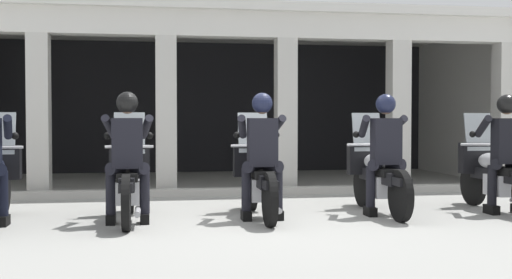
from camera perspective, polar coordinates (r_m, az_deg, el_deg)
name	(u,v)px	position (r m, az deg, el deg)	size (l,w,h in m)	color
ground_plane	(232,193)	(10.99, -2.10, -4.78)	(80.00, 80.00, 0.00)	#999993
station_building	(212,80)	(13.73, -3.88, 5.32)	(11.49, 5.13, 3.27)	black
kerb_strip	(230,192)	(10.70, -2.29, -4.63)	(10.99, 0.24, 0.12)	#B7B5AD
motorcycle_left	(129,180)	(8.17, -11.21, -3.54)	(0.62, 2.04, 1.35)	black
police_officer_left	(128,146)	(7.86, -11.30, -0.54)	(0.63, 0.61, 1.58)	black
motorcycle_center	(258,178)	(8.31, 0.21, -3.41)	(0.62, 2.04, 1.35)	black
police_officer_center	(262,145)	(8.01, 0.53, -0.47)	(0.63, 0.61, 1.58)	black
motorcycle_right	(377,175)	(8.82, 10.70, -3.14)	(0.62, 2.04, 1.35)	black
police_officer_right	(385,144)	(8.53, 11.36, -0.37)	(0.63, 0.61, 1.58)	black
motorcycle_far_right	(494,174)	(9.42, 20.34, -2.91)	(0.62, 2.04, 1.35)	black
police_officer_far_right	(506,143)	(9.15, 21.24, -0.31)	(0.63, 0.61, 1.58)	black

